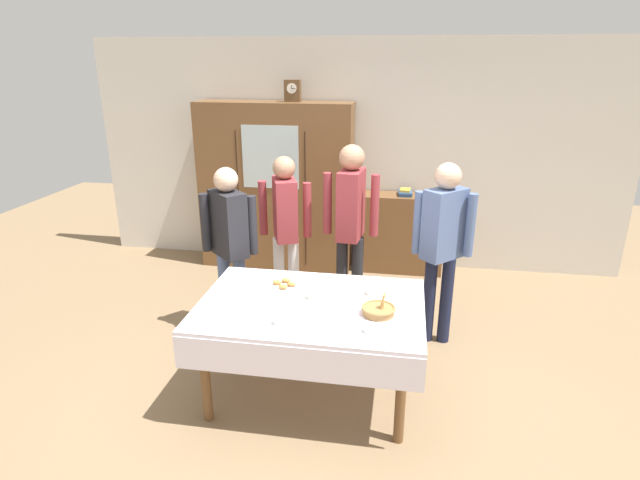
% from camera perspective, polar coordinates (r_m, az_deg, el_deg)
% --- Properties ---
extents(ground_plane, '(12.00, 12.00, 0.00)m').
position_cam_1_polar(ground_plane, '(4.35, -0.45, -15.07)').
color(ground_plane, '#846B4C').
rests_on(ground_plane, ground).
extents(back_wall, '(6.40, 0.10, 2.70)m').
position_cam_1_polar(back_wall, '(6.30, 3.76, 9.36)').
color(back_wall, silver).
rests_on(back_wall, ground).
extents(dining_table, '(1.64, 1.13, 0.78)m').
position_cam_1_polar(dining_table, '(3.79, -1.11, -8.63)').
color(dining_table, brown).
rests_on(dining_table, ground).
extents(wall_cabinet, '(1.83, 0.46, 1.99)m').
position_cam_1_polar(wall_cabinet, '(6.24, -4.89, 5.93)').
color(wall_cabinet, brown).
rests_on(wall_cabinet, ground).
extents(mantel_clock, '(0.18, 0.11, 0.24)m').
position_cam_1_polar(mantel_clock, '(6.02, -3.06, 16.24)').
color(mantel_clock, brown).
rests_on(mantel_clock, wall_cabinet).
extents(bookshelf_low, '(0.95, 0.35, 0.95)m').
position_cam_1_polar(bookshelf_low, '(6.25, 9.19, 0.75)').
color(bookshelf_low, brown).
rests_on(bookshelf_low, ground).
extents(book_stack, '(0.17, 0.23, 0.07)m').
position_cam_1_polar(book_stack, '(6.10, 9.45, 5.25)').
color(book_stack, '#2D5184').
rests_on(book_stack, bookshelf_low).
extents(tea_cup_back_edge, '(0.13, 0.13, 0.06)m').
position_cam_1_polar(tea_cup_back_edge, '(3.49, -4.51, -8.97)').
color(tea_cup_back_edge, white).
rests_on(tea_cup_back_edge, dining_table).
extents(tea_cup_near_left, '(0.13, 0.13, 0.06)m').
position_cam_1_polar(tea_cup_near_left, '(3.40, 5.57, -9.87)').
color(tea_cup_near_left, white).
rests_on(tea_cup_near_left, dining_table).
extents(tea_cup_far_left, '(0.13, 0.13, 0.06)m').
position_cam_1_polar(tea_cup_far_left, '(3.82, -0.84, -6.20)').
color(tea_cup_far_left, silver).
rests_on(tea_cup_far_left, dining_table).
extents(tea_cup_center, '(0.13, 0.13, 0.06)m').
position_cam_1_polar(tea_cup_center, '(3.90, 5.75, -5.76)').
color(tea_cup_center, white).
rests_on(tea_cup_center, dining_table).
extents(bread_basket, '(0.24, 0.24, 0.16)m').
position_cam_1_polar(bread_basket, '(3.63, 6.53, -7.72)').
color(bread_basket, '#9E7542').
rests_on(bread_basket, dining_table).
extents(pastry_plate, '(0.28, 0.28, 0.05)m').
position_cam_1_polar(pastry_plate, '(4.03, -4.00, -5.04)').
color(pastry_plate, white).
rests_on(pastry_plate, dining_table).
extents(spoon_near_right, '(0.12, 0.02, 0.01)m').
position_cam_1_polar(spoon_near_right, '(3.73, -6.50, -7.44)').
color(spoon_near_right, silver).
rests_on(spoon_near_right, dining_table).
extents(spoon_mid_left, '(0.12, 0.02, 0.01)m').
position_cam_1_polar(spoon_mid_left, '(4.04, -7.33, -5.27)').
color(spoon_mid_left, silver).
rests_on(spoon_mid_left, dining_table).
extents(person_beside_shelf, '(0.52, 0.39, 1.59)m').
position_cam_1_polar(person_beside_shelf, '(4.65, -10.04, 0.39)').
color(person_beside_shelf, slate).
rests_on(person_beside_shelf, ground).
extents(person_behind_table_right, '(0.52, 0.40, 1.66)m').
position_cam_1_polar(person_behind_table_right, '(4.55, 13.50, 0.33)').
color(person_behind_table_right, '#191E38').
rests_on(person_behind_table_right, ground).
extents(person_near_right_end, '(0.52, 0.38, 1.74)m').
position_cam_1_polar(person_near_right_end, '(4.81, 3.43, 2.63)').
color(person_near_right_end, '#232328').
rests_on(person_near_right_end, ground).
extents(person_by_cabinet, '(0.52, 0.41, 1.60)m').
position_cam_1_polar(person_by_cabinet, '(5.00, -3.89, 2.15)').
color(person_by_cabinet, silver).
rests_on(person_by_cabinet, ground).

